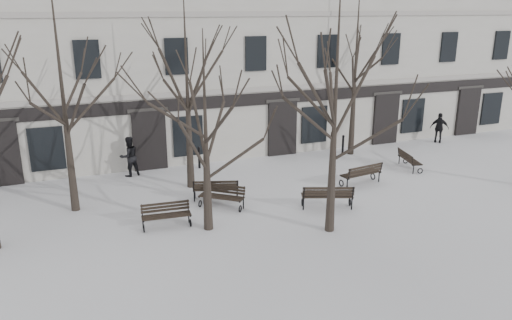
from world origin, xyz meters
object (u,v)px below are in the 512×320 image
bench_2 (327,196)px  bench_5 (409,159)px  bench_0 (166,214)px  bench_3 (222,196)px  bench_1 (216,188)px  tree_2 (336,79)px  bench_4 (362,173)px  tree_1 (205,109)px

bench_2 → bench_5: (6.21, 3.07, -0.07)m
bench_0 → bench_3: bearing=27.1°
bench_2 → bench_5: bearing=-133.1°
bench_1 → tree_2: bearing=142.1°
bench_4 → tree_1: bearing=5.8°
bench_1 → tree_1: bearing=85.3°
tree_2 → bench_2: bearing=63.7°
bench_1 → bench_3: bearing=108.4°
tree_2 → bench_1: bearing=124.7°
tree_1 → bench_3: (1.06, 1.75, -3.87)m
tree_1 → bench_1: (1.05, 2.58, -3.85)m
bench_3 → bench_4: (6.60, 0.28, 0.04)m
bench_0 → bench_1: (2.41, 1.86, 0.03)m
bench_3 → tree_1: bearing=-82.1°
tree_1 → bench_0: 4.17m
bench_2 → bench_1: bearing=-12.0°
bench_5 → bench_2: bearing=129.6°
tree_1 → bench_4: 8.80m
tree_2 → bench_1: 7.09m
bench_2 → bench_3: bench_2 is taller
bench_0 → bench_5: bench_0 is taller
tree_2 → bench_0: bearing=155.9°
tree_1 → bench_1: tree_1 is taller
tree_1 → bench_3: tree_1 is taller
bench_1 → bench_4: bearing=-167.3°
tree_1 → bench_5: 12.18m
tree_1 → bench_2: tree_1 is taller
tree_1 → bench_4: bearing=14.8°
bench_1 → bench_2: (3.83, -2.44, 0.04)m
bench_4 → bench_0: bearing=-0.7°
bench_0 → bench_3: 2.63m
tree_2 → bench_4: (3.67, 3.70, -4.82)m
bench_4 → bench_5: 3.63m
bench_1 → bench_5: (10.04, 0.63, -0.03)m
bench_4 → bench_1: bearing=-13.8°
tree_1 → bench_3: 4.38m
tree_1 → bench_5: tree_1 is taller
tree_1 → bench_5: size_ratio=3.83×
bench_2 → bench_3: 4.14m
bench_1 → bench_2: bearing=164.9°
bench_4 → bench_5: bench_4 is taller
bench_0 → bench_1: size_ratio=0.92×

